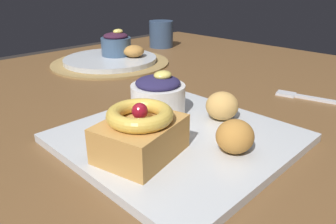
% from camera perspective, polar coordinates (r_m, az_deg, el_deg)
% --- Properties ---
extents(dining_table, '(1.46, 1.14, 0.73)m').
position_cam_1_polar(dining_table, '(0.58, -6.81, -7.82)').
color(dining_table, brown).
rests_on(dining_table, ground_plane).
extents(woven_placemat, '(0.32, 0.32, 0.00)m').
position_cam_1_polar(woven_placemat, '(0.90, -10.18, 8.68)').
color(woven_placemat, '#997A47').
rests_on(woven_placemat, dining_table).
extents(front_plate, '(0.29, 0.29, 0.01)m').
position_cam_1_polar(front_plate, '(0.46, 1.78, -4.63)').
color(front_plate, silver).
rests_on(front_plate, dining_table).
extents(cake_slice, '(0.12, 0.10, 0.07)m').
position_cam_1_polar(cake_slice, '(0.39, -4.92, -3.69)').
color(cake_slice, '#C68E47').
rests_on(cake_slice, front_plate).
extents(berry_ramekin, '(0.09, 0.09, 0.07)m').
position_cam_1_polar(berry_ramekin, '(0.51, -1.77, 3.01)').
color(berry_ramekin, white).
rests_on(berry_ramekin, front_plate).
extents(fritter_front, '(0.05, 0.05, 0.04)m').
position_cam_1_polar(fritter_front, '(0.50, 9.62, 1.10)').
color(fritter_front, tan).
rests_on(fritter_front, front_plate).
extents(fritter_middle, '(0.05, 0.05, 0.04)m').
position_cam_1_polar(fritter_middle, '(0.41, 11.85, -4.27)').
color(fritter_middle, '#BC7F38').
rests_on(fritter_middle, front_plate).
extents(back_plate, '(0.25, 0.25, 0.01)m').
position_cam_1_polar(back_plate, '(0.90, -10.22, 9.21)').
color(back_plate, silver).
rests_on(back_plate, woven_placemat).
extents(back_ramekin, '(0.08, 0.08, 0.07)m').
position_cam_1_polar(back_ramekin, '(0.91, -9.24, 11.90)').
color(back_ramekin, '#3D5675').
rests_on(back_ramekin, back_plate).
extents(back_pastry, '(0.06, 0.06, 0.03)m').
position_cam_1_polar(back_pastry, '(0.89, -6.13, 10.74)').
color(back_pastry, '#B77F3D').
rests_on(back_pastry, back_plate).
extents(fork, '(0.05, 0.13, 0.00)m').
position_cam_1_polar(fork, '(0.68, 23.12, 2.47)').
color(fork, silver).
rests_on(fork, dining_table).
extents(coffee_mug, '(0.08, 0.08, 0.09)m').
position_cam_1_polar(coffee_mug, '(1.10, -1.22, 13.72)').
color(coffee_mug, '#334766').
rests_on(coffee_mug, dining_table).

